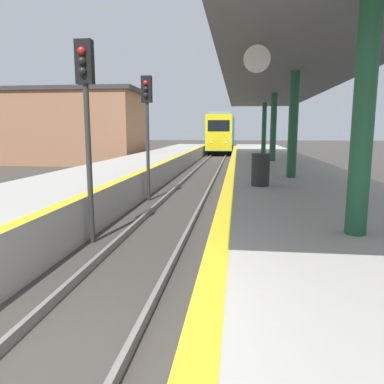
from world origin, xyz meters
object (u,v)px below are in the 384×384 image
Objects in this scene: signal_near at (86,104)px; trash_bin at (261,170)px; signal_mid at (147,115)px; train at (223,133)px.

signal_near reaches higher than trash_bin.
signal_mid is 5.02m from trash_bin.
train is 39.04m from signal_near.
signal_near and signal_mid have the same top height.
signal_near is (-1.34, -39.01, 0.82)m from train.
train is at bearing 88.03° from signal_near.
signal_mid is at bearing 143.11° from trash_bin.
trash_bin is (3.80, -2.85, -1.61)m from signal_mid.
signal_near is 5.22m from signal_mid.
train is 23.30× the size of trash_bin.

